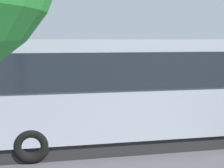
{
  "coord_description": "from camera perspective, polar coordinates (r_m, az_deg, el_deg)",
  "views": [
    {
      "loc": [
        4.08,
        13.92,
        3.23
      ],
      "look_at": [
        1.87,
        -0.04,
        1.1
      ],
      "focal_mm": 46.75,
      "sensor_mm": 36.0,
      "label": 1
    }
  ],
  "objects": [
    {
      "name": "stunt_motorcycle",
      "position": [
        16.95,
        -4.14,
        1.03
      ],
      "size": [
        1.97,
        0.82,
        1.72
      ],
      "color": "black",
      "rests_on": "ground_plane"
    },
    {
      "name": "bay_line_d",
      "position": [
        14.54,
        -6.64,
        -4.31
      ],
      "size": [
        0.11,
        4.45,
        0.01
      ],
      "color": "white",
      "rests_on": "ground_plane"
    },
    {
      "name": "tour_bus",
      "position": [
        9.29,
        7.07,
        -1.31
      ],
      "size": [
        10.16,
        2.79,
        3.25
      ],
      "color": "#8C939E",
      "rests_on": "ground_plane"
    },
    {
      "name": "bay_line_b",
      "position": [
        15.86,
        14.92,
        -3.46
      ],
      "size": [
        0.11,
        4.81,
        0.01
      ],
      "color": "white",
      "rests_on": "ground_plane"
    },
    {
      "name": "parked_motorcycle_silver",
      "position": [
        11.8,
        8.09,
        -4.98
      ],
      "size": [
        2.05,
        0.58,
        0.99
      ],
      "color": "black",
      "rests_on": "ground_plane"
    },
    {
      "name": "spectator_left",
      "position": [
        12.1,
        2.32,
        -1.89
      ],
      "size": [
        0.58,
        0.34,
        1.74
      ],
      "color": "#473823",
      "rests_on": "ground_plane"
    },
    {
      "name": "spectator_centre",
      "position": [
        11.91,
        -2.54,
        -1.94
      ],
      "size": [
        0.57,
        0.38,
        1.77
      ],
      "color": "#473823",
      "rests_on": "ground_plane"
    },
    {
      "name": "bay_line_c",
      "position": [
        14.93,
        4.62,
        -3.93
      ],
      "size": [
        0.11,
        4.79,
        0.01
      ],
      "color": "white",
      "rests_on": "ground_plane"
    },
    {
      "name": "ground_plane",
      "position": [
        14.86,
        7.19,
        -4.05
      ],
      "size": [
        80.0,
        80.0,
        0.0
      ],
      "primitive_type": "plane",
      "color": "#424247"
    },
    {
      "name": "spectator_far_left",
      "position": [
        12.52,
        7.17,
        -1.73
      ],
      "size": [
        0.58,
        0.35,
        1.7
      ],
      "color": "black",
      "rests_on": "ground_plane"
    },
    {
      "name": "traffic_cone",
      "position": [
        18.1,
        4.46,
        -0.75
      ],
      "size": [
        0.34,
        0.34,
        0.63
      ],
      "color": "orange",
      "rests_on": "ground_plane"
    }
  ]
}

